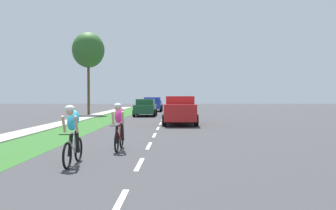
# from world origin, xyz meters

# --- Properties ---
(ground_plane) EXTENTS (120.00, 120.00, 0.00)m
(ground_plane) POSITION_xyz_m (0.00, 20.00, 0.00)
(ground_plane) COLOR #38383A
(grass_verge) EXTENTS (2.51, 70.00, 0.01)m
(grass_verge) POSITION_xyz_m (-4.46, 20.00, 0.00)
(grass_verge) COLOR #2D6026
(grass_verge) RESTS_ON ground_plane
(sidewalk_concrete) EXTENTS (1.36, 70.00, 0.10)m
(sidewalk_concrete) POSITION_xyz_m (-6.39, 20.00, 0.00)
(sidewalk_concrete) COLOR #9E998E
(sidewalk_concrete) RESTS_ON ground_plane
(lane_markings_center) EXTENTS (0.12, 54.30, 0.01)m
(lane_markings_center) POSITION_xyz_m (0.00, 24.00, 0.00)
(lane_markings_center) COLOR white
(lane_markings_center) RESTS_ON ground_plane
(cyclist_lead) EXTENTS (0.42, 1.72, 1.58)m
(cyclist_lead) POSITION_xyz_m (-1.71, 8.02, 0.81)
(cyclist_lead) COLOR black
(cyclist_lead) RESTS_ON ground_plane
(cyclist_trailing) EXTENTS (0.42, 1.72, 1.58)m
(cyclist_trailing) POSITION_xyz_m (-0.91, 10.58, 0.81)
(cyclist_trailing) COLOR black
(cyclist_trailing) RESTS_ON ground_plane
(suv_red) EXTENTS (2.15, 4.70, 1.79)m
(suv_red) POSITION_xyz_m (1.26, 21.55, 0.95)
(suv_red) COLOR red
(suv_red) RESTS_ON ground_plane
(sedan_dark_green) EXTENTS (1.98, 4.30, 1.52)m
(sedan_dark_green) POSITION_xyz_m (-1.71, 31.03, 0.77)
(sedan_dark_green) COLOR #194C2D
(sedan_dark_green) RESTS_ON ground_plane
(pickup_blue) EXTENTS (2.22, 5.10, 1.64)m
(pickup_blue) POSITION_xyz_m (-1.64, 40.65, 0.83)
(pickup_blue) COLOR #23389E
(pickup_blue) RESTS_ON ground_plane
(street_tree_far) EXTENTS (3.06, 3.06, 7.87)m
(street_tree_far) POSITION_xyz_m (-7.32, 33.04, 6.16)
(street_tree_far) COLOR brown
(street_tree_far) RESTS_ON ground_plane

